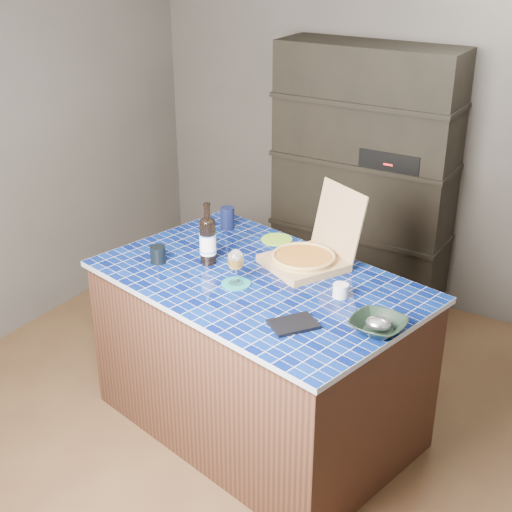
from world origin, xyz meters
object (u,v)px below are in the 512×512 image
Objects in this scene: wine_glass at (236,261)px; dvd_case at (293,324)px; kitchen_island at (259,353)px; pizza_box at (307,256)px; bowl at (378,326)px; mead_bottle at (208,240)px.

wine_glass is 0.49m from dvd_case.
pizza_box reaches higher than kitchen_island.
bowl is (0.70, -0.16, 0.47)m from kitchen_island.
bowl is (0.57, -0.41, -0.03)m from pizza_box.
wine_glass is at bearing -168.60° from dvd_case.
bowl is at bearing 60.50° from dvd_case.
pizza_box is 0.42m from wine_glass.
wine_glass reaches higher than bowl.
mead_bottle is at bearing -169.41° from dvd_case.
pizza_box is at bearing 61.92° from wine_glass.
pizza_box is 0.52m from mead_bottle.
kitchen_island is 0.58m from wine_glass.
kitchen_island is 0.65m from mead_bottle.
kitchen_island is at bearing 175.97° from dvd_case.
mead_bottle is at bearing -170.44° from kitchen_island.
dvd_case is at bearing -155.60° from bowl.
wine_glass is 0.90× the size of dvd_case.
kitchen_island is 7.59× the size of bowl.
bowl is at bearing -9.86° from mead_bottle.
pizza_box reaches higher than bowl.
wine_glass is (0.26, -0.13, -0.00)m from mead_bottle.
bowl reaches higher than kitchen_island.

